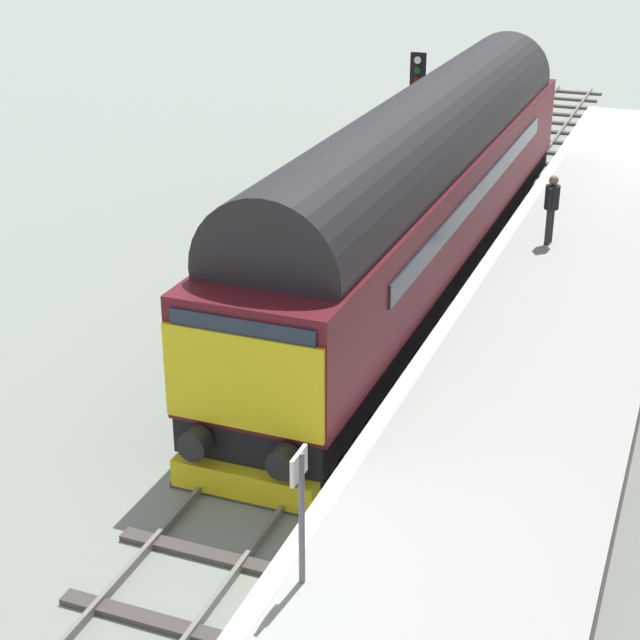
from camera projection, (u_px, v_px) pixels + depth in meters
ground_plane at (344, 376)px, 20.19m from camera, size 140.00×140.00×0.00m
track_main at (344, 373)px, 20.16m from camera, size 2.50×60.00×0.15m
station_platform at (529, 384)px, 18.79m from camera, size 4.00×44.00×1.01m
diesel_locomotive at (423, 183)px, 23.61m from camera, size 2.74×19.86×4.68m
signal_post_near at (417, 108)px, 29.39m from camera, size 0.44×0.22×4.37m
platform_number_sign at (300, 497)px, 12.33m from camera, size 0.10×0.44×1.85m
waiting_passenger at (552, 203)px, 23.87m from camera, size 0.38×0.51×1.64m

